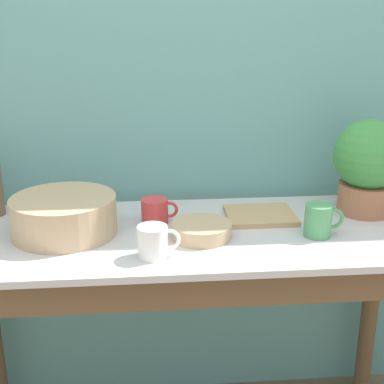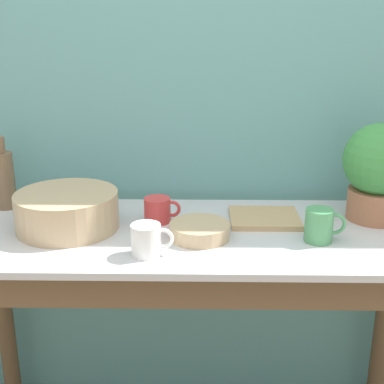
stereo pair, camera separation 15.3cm
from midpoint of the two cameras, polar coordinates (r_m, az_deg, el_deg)
name	(u,v)px [view 1 (the left image)]	position (r m, az deg, el deg)	size (l,w,h in m)	color
wall_back	(183,76)	(1.79, -3.46, 12.23)	(6.00, 0.05, 2.40)	#609E9E
counter_table	(193,283)	(1.62, -2.67, -9.77)	(1.46, 0.55, 0.79)	brown
potted_plant	(369,164)	(1.73, 15.97, 2.87)	(0.22, 0.22, 0.30)	#A36647
bowl_wash_large	(64,215)	(1.59, -16.19, -2.46)	(0.30, 0.30, 0.11)	tan
mug_red	(155,211)	(1.62, -6.62, -2.09)	(0.11, 0.08, 0.08)	#C63838
mug_green	(319,220)	(1.54, 10.65, -3.04)	(0.11, 0.08, 0.09)	#4C935B
mug_white	(154,242)	(1.40, -7.26, -5.34)	(0.11, 0.08, 0.09)	white
bowl_small_tan	(201,230)	(1.52, -1.88, -4.15)	(0.17, 0.17, 0.04)	tan
tray_board	(260,215)	(1.67, 4.71, -2.54)	(0.21, 0.18, 0.02)	tan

